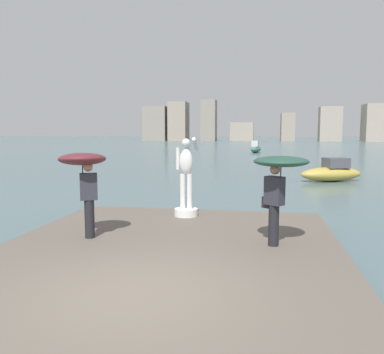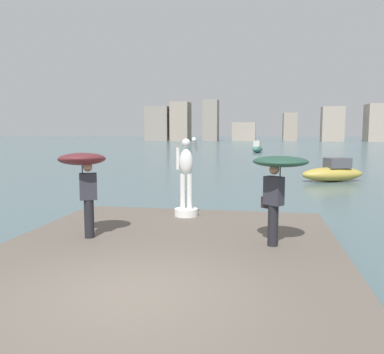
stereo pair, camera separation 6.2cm
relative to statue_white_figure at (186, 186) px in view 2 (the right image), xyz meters
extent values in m
plane|color=#4C666B|center=(0.21, 34.43, -1.26)|extent=(400.00, 400.00, 0.00)
cube|color=#60564C|center=(0.21, -3.80, -1.06)|extent=(7.23, 9.54, 0.40)
cylinder|color=white|center=(0.00, -0.01, -0.76)|extent=(0.67, 0.67, 0.21)
cylinder|color=white|center=(-0.10, -0.01, -0.15)|extent=(0.15, 0.15, 1.00)
cylinder|color=white|center=(0.10, -0.01, -0.15)|extent=(0.15, 0.15, 1.00)
ellipsoid|color=white|center=(0.00, -0.01, 0.70)|extent=(0.38, 0.26, 0.71)
sphere|color=white|center=(0.00, -0.01, 1.24)|extent=(0.24, 0.24, 0.24)
cylinder|color=white|center=(-0.24, -0.01, 0.79)|extent=(0.10, 0.10, 0.62)
cylinder|color=white|center=(0.22, 0.26, 1.19)|extent=(0.10, 0.59, 0.40)
cylinder|color=black|center=(-1.73, -2.74, -0.42)|extent=(0.22, 0.22, 0.88)
cube|color=#2D2D38|center=(-1.73, -2.74, 0.32)|extent=(0.45, 0.38, 0.60)
sphere|color=#A87A5B|center=(-1.73, -2.74, 0.76)|extent=(0.21, 0.21, 0.21)
cylinder|color=#262626|center=(-1.85, -2.76, 0.62)|extent=(0.02, 0.02, 0.50)
ellipsoid|color=#5B2328|center=(-1.85, -2.76, 0.94)|extent=(1.40, 1.40, 0.35)
cylinder|color=black|center=(2.38, -2.69, -0.42)|extent=(0.22, 0.22, 0.88)
cube|color=#2D2D38|center=(2.38, -2.69, 0.32)|extent=(0.45, 0.42, 0.60)
sphere|color=#A87A5B|center=(2.38, -2.69, 0.76)|extent=(0.21, 0.21, 0.21)
cylinder|color=#262626|center=(2.50, -2.73, 0.62)|extent=(0.02, 0.02, 0.51)
ellipsoid|color=#234738|center=(2.50, -2.73, 0.93)|extent=(1.60, 1.60, 0.22)
cube|color=black|center=(2.22, -2.54, 0.04)|extent=(0.20, 0.19, 0.24)
ellipsoid|color=#B2993D|center=(6.08, 12.51, -0.85)|extent=(3.90, 2.54, 0.82)
cube|color=#4C4C51|center=(6.34, 12.61, -0.21)|extent=(1.54, 1.37, 0.57)
ellipsoid|color=#336B5B|center=(1.49, 44.30, -0.83)|extent=(1.90, 3.90, 0.87)
cube|color=beige|center=(1.43, 44.03, -0.05)|extent=(1.04, 1.18, 0.80)
cube|color=gray|center=(-31.48, 115.31, 4.20)|extent=(7.38, 4.59, 10.92)
cube|color=gray|center=(-24.01, 116.50, 4.87)|extent=(5.70, 7.68, 12.27)
cube|color=gray|center=(-14.00, 115.15, 5.09)|extent=(4.50, 6.33, 12.71)
cube|color=#A89989|center=(-3.86, 120.99, 1.65)|extent=(7.40, 7.61, 5.84)
cube|color=gray|center=(10.49, 119.49, 3.06)|extent=(4.12, 7.77, 8.65)
cube|color=#A89989|center=(22.74, 115.77, 3.91)|extent=(6.39, 4.79, 10.34)
cube|color=#A89989|center=(36.82, 114.32, 4.18)|extent=(9.80, 7.35, 10.89)
camera|label=1|loc=(2.07, -11.15, 1.54)|focal=37.45mm
camera|label=2|loc=(2.13, -11.14, 1.54)|focal=37.45mm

